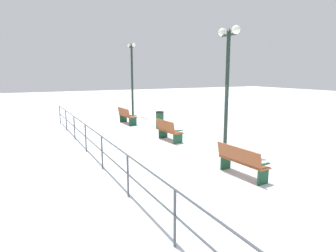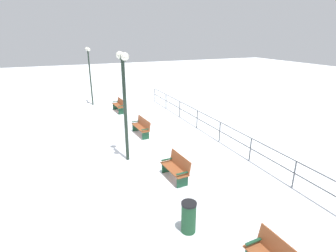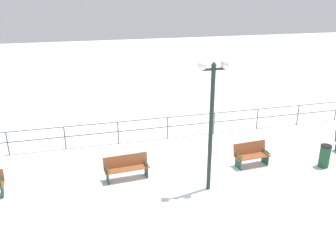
{
  "view_description": "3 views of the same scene",
  "coord_description": "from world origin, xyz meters",
  "px_view_note": "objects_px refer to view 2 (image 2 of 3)",
  "views": [
    {
      "loc": [
        -5.74,
        -8.78,
        2.95
      ],
      "look_at": [
        -1.42,
        -0.37,
        1.24
      ],
      "focal_mm": 31.88,
      "sensor_mm": 36.0,
      "label": 1
    },
    {
      "loc": [
        3.86,
        10.58,
        5.22
      ],
      "look_at": [
        -1.05,
        -0.92,
        0.88
      ],
      "focal_mm": 28.51,
      "sensor_mm": 36.0,
      "label": 2
    },
    {
      "loc": [
        11.47,
        -4.07,
        6.56
      ],
      "look_at": [
        -1.6,
        -0.51,
        1.36
      ],
      "focal_mm": 37.78,
      "sensor_mm": 36.0,
      "label": 3
    }
  ],
  "objects_px": {
    "bench_nearest": "(119,105)",
    "lamppost_near": "(89,65)",
    "bench_second": "(142,126)",
    "trash_bin": "(189,217)",
    "lamppost_middle": "(124,88)",
    "bench_third": "(176,167)"
  },
  "relations": [
    {
      "from": "bench_second",
      "to": "bench_third",
      "type": "distance_m",
      "value": 4.98
    },
    {
      "from": "bench_nearest",
      "to": "bench_second",
      "type": "bearing_deg",
      "value": 86.62
    },
    {
      "from": "lamppost_near",
      "to": "trash_bin",
      "type": "bearing_deg",
      "value": 91.39
    },
    {
      "from": "bench_second",
      "to": "bench_third",
      "type": "xyz_separation_m",
      "value": [
        0.23,
        4.97,
        -0.01
      ]
    },
    {
      "from": "bench_second",
      "to": "lamppost_near",
      "type": "xyz_separation_m",
      "value": [
        1.5,
        -7.71,
        2.58
      ]
    },
    {
      "from": "bench_third",
      "to": "lamppost_middle",
      "type": "distance_m",
      "value": 3.78
    },
    {
      "from": "bench_nearest",
      "to": "lamppost_middle",
      "type": "height_order",
      "value": "lamppost_middle"
    },
    {
      "from": "lamppost_near",
      "to": "bench_third",
      "type": "bearing_deg",
      "value": 95.7
    },
    {
      "from": "bench_second",
      "to": "lamppost_middle",
      "type": "height_order",
      "value": "lamppost_middle"
    },
    {
      "from": "bench_nearest",
      "to": "trash_bin",
      "type": "bearing_deg",
      "value": 81.17
    },
    {
      "from": "lamppost_near",
      "to": "lamppost_middle",
      "type": "bearing_deg",
      "value": 90.0
    },
    {
      "from": "bench_nearest",
      "to": "trash_bin",
      "type": "height_order",
      "value": "trash_bin"
    },
    {
      "from": "bench_nearest",
      "to": "lamppost_middle",
      "type": "bearing_deg",
      "value": 75.26
    },
    {
      "from": "lamppost_middle",
      "to": "trash_bin",
      "type": "relative_size",
      "value": 4.94
    },
    {
      "from": "trash_bin",
      "to": "bench_third",
      "type": "bearing_deg",
      "value": -108.07
    },
    {
      "from": "bench_nearest",
      "to": "lamppost_near",
      "type": "bearing_deg",
      "value": -66.14
    },
    {
      "from": "bench_second",
      "to": "trash_bin",
      "type": "distance_m",
      "value": 7.78
    },
    {
      "from": "bench_nearest",
      "to": "bench_third",
      "type": "xyz_separation_m",
      "value": [
        0.18,
        9.94,
        -0.01
      ]
    },
    {
      "from": "bench_second",
      "to": "trash_bin",
      "type": "relative_size",
      "value": 1.83
    },
    {
      "from": "bench_second",
      "to": "lamppost_near",
      "type": "relative_size",
      "value": 0.39
    },
    {
      "from": "lamppost_middle",
      "to": "bench_third",
      "type": "bearing_deg",
      "value": 118.72
    },
    {
      "from": "bench_nearest",
      "to": "lamppost_near",
      "type": "xyz_separation_m",
      "value": [
        1.45,
        -2.74,
        2.58
      ]
    }
  ]
}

